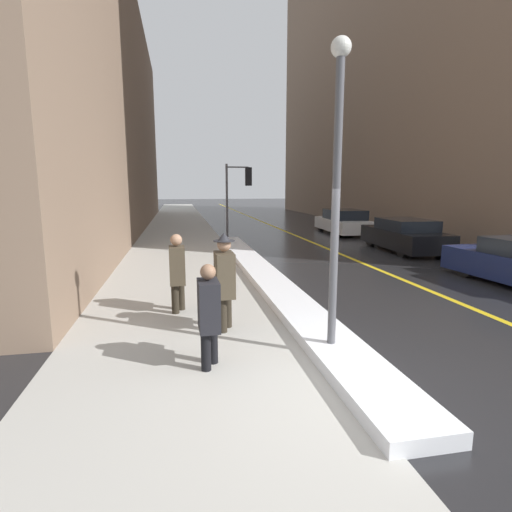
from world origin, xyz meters
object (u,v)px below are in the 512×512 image
(pedestrian_trailing, at_px, (177,269))
(parked_car_white, at_px, (344,222))
(parked_car_black, at_px, (404,236))
(traffic_light_near, at_px, (240,185))
(pedestrian_nearside, at_px, (209,311))
(pedestrian_in_fedora, at_px, (225,278))
(lamp_post, at_px, (337,172))

(pedestrian_trailing, xyz_separation_m, parked_car_white, (8.93, 12.43, -0.27))
(pedestrian_trailing, bearing_deg, parked_car_black, 124.38)
(traffic_light_near, distance_m, pedestrian_nearside, 14.82)
(pedestrian_nearside, distance_m, parked_car_white, 17.31)
(traffic_light_near, bearing_deg, pedestrian_in_fedora, -104.09)
(lamp_post, height_order, pedestrian_in_fedora, lamp_post)
(pedestrian_nearside, distance_m, parked_car_black, 12.32)
(parked_car_black, distance_m, parked_car_white, 6.11)
(lamp_post, height_order, pedestrian_nearside, lamp_post)
(pedestrian_in_fedora, relative_size, parked_car_white, 0.37)
(traffic_light_near, relative_size, pedestrian_trailing, 2.26)
(pedestrian_trailing, height_order, parked_car_white, pedestrian_trailing)
(pedestrian_trailing, bearing_deg, pedestrian_in_fedora, 32.51)
(pedestrian_nearside, relative_size, parked_car_black, 0.33)
(pedestrian_in_fedora, bearing_deg, parked_car_black, 132.05)
(lamp_post, bearing_deg, pedestrian_trailing, 131.08)
(pedestrian_in_fedora, bearing_deg, parked_car_white, 148.16)
(pedestrian_nearside, relative_size, pedestrian_in_fedora, 0.85)
(lamp_post, distance_m, pedestrian_in_fedora, 2.67)
(lamp_post, distance_m, traffic_light_near, 14.43)
(parked_car_white, bearing_deg, traffic_light_near, 98.58)
(parked_car_black, relative_size, parked_car_white, 0.96)
(pedestrian_in_fedora, distance_m, pedestrian_trailing, 1.47)
(pedestrian_trailing, bearing_deg, pedestrian_nearside, 8.05)
(lamp_post, relative_size, parked_car_black, 0.99)
(parked_car_black, bearing_deg, traffic_light_near, 49.34)
(parked_car_white, bearing_deg, pedestrian_nearside, 153.07)
(lamp_post, xyz_separation_m, pedestrian_nearside, (-1.84, -0.05, -1.90))
(lamp_post, height_order, parked_car_black, lamp_post)
(pedestrian_trailing, bearing_deg, lamp_post, 39.97)
(lamp_post, bearing_deg, parked_car_white, 66.10)
(traffic_light_near, bearing_deg, pedestrian_nearside, -104.61)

